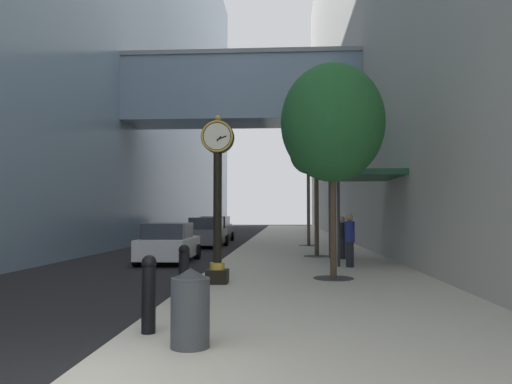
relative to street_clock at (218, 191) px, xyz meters
The scene contains 19 objects.
ground_plane 19.73m from the street_clock, 92.11° to the left, with size 110.00×110.00×0.00m, color black.
sidewalk_right 22.83m from the street_clock, 83.50° to the left, with size 6.58×80.00×0.14m, color beige.
building_block_left 29.04m from the street_clock, 117.42° to the left, with size 22.41×80.00×33.46m.
building_block_right 28.37m from the street_clock, 65.32° to the left, with size 9.00×80.00×32.51m.
street_clock is the anchor object (origin of this frame).
bollard_nearest 5.52m from the street_clock, 93.30° to the right, with size 0.22×0.22×1.16m.
bollard_second 3.23m from the street_clock, 96.39° to the right, with size 0.22×0.22×1.16m.
bollard_fourth 2.98m from the street_clock, 97.22° to the left, with size 0.22×0.22×1.16m.
street_tree_near 3.78m from the street_clock, 19.85° to the left, with size 2.88×2.88×5.97m.
street_tree_mid_near 9.16m from the street_clock, 69.29° to the left, with size 2.90×2.90×7.07m.
street_tree_mid_far 15.66m from the street_clock, 78.53° to the left, with size 2.10×2.10×6.46m.
trash_bin 6.24m from the street_clock, 85.48° to the right, with size 0.53×0.53×1.05m.
pedestrian_walking 8.15m from the street_clock, 60.13° to the left, with size 0.52×0.47×1.68m.
pedestrian_by_clock 5.79m from the street_clock, 46.06° to the left, with size 0.44×0.44×1.78m.
storefront_awning 7.42m from the street_clock, 51.19° to the left, with size 2.40×3.60×3.30m.
car_blue_near 27.91m from the street_clock, 97.67° to the left, with size 2.10×4.11×1.72m.
car_white_mid 7.30m from the street_clock, 113.51° to the left, with size 2.08×4.20×1.56m.
car_black_far 20.91m from the street_clock, 98.23° to the left, with size 2.13×4.44×1.75m.
car_grey_trailing 15.74m from the street_clock, 100.17° to the left, with size 2.11×4.10×1.71m.
Camera 1 is at (2.46, -4.97, 1.91)m, focal length 34.09 mm.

